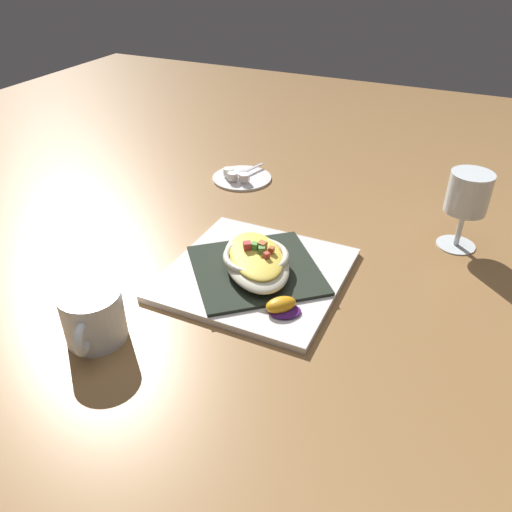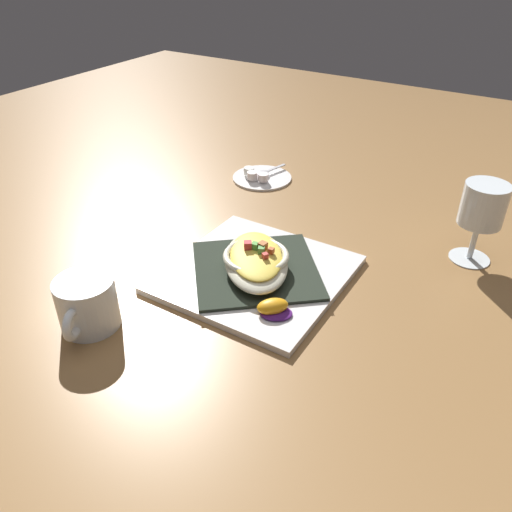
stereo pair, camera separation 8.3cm
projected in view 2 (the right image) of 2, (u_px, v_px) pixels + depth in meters
The scene contains 12 objects.
ground_plane at pixel (256, 277), 0.86m from camera, with size 2.60×2.60×0.00m, color olive.
square_plate at pixel (256, 274), 0.86m from camera, with size 0.28×0.28×0.01m, color white.
folded_napkin at pixel (256, 270), 0.85m from camera, with size 0.19×0.20×0.01m, color #262E23.
gratin_dish at pixel (256, 259), 0.84m from camera, with size 0.21×0.19×0.05m.
orange_garnish at pixel (274, 308), 0.76m from camera, with size 0.06×0.06×0.02m.
coffee_mug at pixel (87, 306), 0.74m from camera, with size 0.11×0.09×0.08m.
stemmed_glass at pixel (482, 209), 0.85m from camera, with size 0.07×0.07×0.14m.
creamer_saucer at pixel (262, 177), 1.18m from camera, with size 0.14×0.14×0.01m, color white.
spoon at pixel (264, 172), 1.18m from camera, with size 0.09×0.04×0.01m.
creamer_cup_0 at pixel (249, 171), 1.18m from camera, with size 0.02×0.02×0.02m, color white.
creamer_cup_1 at pixel (252, 175), 1.16m from camera, with size 0.02×0.02×0.02m, color white.
creamer_cup_2 at pixel (263, 177), 1.15m from camera, with size 0.02×0.02×0.02m, color white.
Camera 2 is at (-0.59, -0.37, 0.50)m, focal length 35.96 mm.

